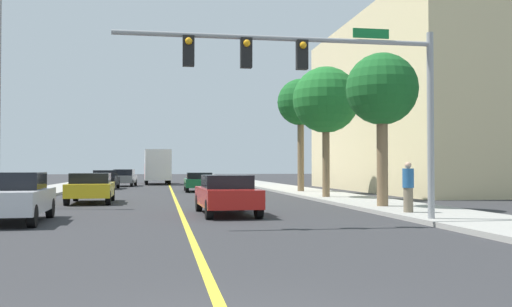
{
  "coord_description": "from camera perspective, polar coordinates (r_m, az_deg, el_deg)",
  "views": [
    {
      "loc": [
        -0.69,
        -5.15,
        1.66
      ],
      "look_at": [
        2.76,
        15.52,
        2.18
      ],
      "focal_mm": 39.59,
      "sensor_mm": 36.0,
      "label": 1
    }
  ],
  "objects": [
    {
      "name": "palm_mid",
      "position": [
        29.41,
        7.06,
        5.32
      ],
      "size": [
        3.41,
        3.41,
        6.71
      ],
      "color": "brown",
      "rests_on": "sidewalk_right"
    },
    {
      "name": "building_right_near",
      "position": [
        43.53,
        19.74,
        4.53
      ],
      "size": [
        15.82,
        22.59,
        12.21
      ],
      "primitive_type": "cube",
      "color": "beige",
      "rests_on": "ground"
    },
    {
      "name": "lane_marking_center",
      "position": [
        47.18,
        -8.66,
        -3.41
      ],
      "size": [
        0.16,
        144.0,
        0.01
      ],
      "primitive_type": "cube",
      "color": "yellow",
      "rests_on": "ground"
    },
    {
      "name": "car_black",
      "position": [
        45.06,
        -14.99,
        -2.53
      ],
      "size": [
        1.93,
        4.51,
        1.44
      ],
      "rotation": [
        0.0,
        0.0,
        3.13
      ],
      "color": "black",
      "rests_on": "ground"
    },
    {
      "name": "car_yellow",
      "position": [
        27.37,
        -16.33,
        -3.31
      ],
      "size": [
        2.1,
        4.54,
        1.39
      ],
      "rotation": [
        0.0,
        0.0,
        0.03
      ],
      "color": "gold",
      "rests_on": "ground"
    },
    {
      "name": "pedestrian",
      "position": [
        19.69,
        15.12,
        -3.29
      ],
      "size": [
        0.38,
        0.38,
        1.7
      ],
      "rotation": [
        0.0,
        0.0,
        3.22
      ],
      "color": "#726651",
      "rests_on": "sidewalk_right"
    },
    {
      "name": "palm_near",
      "position": [
        22.82,
        12.6,
        6.17
      ],
      "size": [
        2.83,
        2.83,
        6.01
      ],
      "color": "brown",
      "rests_on": "sidewalk_right"
    },
    {
      "name": "traffic_signal_mast",
      "position": [
        16.49,
        6.91,
        7.96
      ],
      "size": [
        9.33,
        0.36,
        5.57
      ],
      "color": "gray",
      "rests_on": "sidewalk_right"
    },
    {
      "name": "car_green",
      "position": [
        38.85,
        -5.8,
        -2.82
      ],
      "size": [
        1.95,
        4.34,
        1.31
      ],
      "rotation": [
        0.0,
        0.0,
        -0.01
      ],
      "color": "#196638",
      "rests_on": "ground"
    },
    {
      "name": "car_gray",
      "position": [
        51.13,
        -13.16,
        -2.37
      ],
      "size": [
        2.01,
        4.64,
        1.49
      ],
      "rotation": [
        0.0,
        0.0,
        -0.05
      ],
      "color": "slate",
      "rests_on": "ground"
    },
    {
      "name": "sidewalk_left",
      "position": [
        47.81,
        -18.91,
        -3.24
      ],
      "size": [
        3.45,
        168.0,
        0.15
      ],
      "primitive_type": "cube",
      "color": "#9E9B93",
      "rests_on": "ground"
    },
    {
      "name": "car_red",
      "position": [
        19.83,
        -2.99,
        -4.11
      ],
      "size": [
        1.96,
        4.54,
        1.39
      ],
      "rotation": [
        0.0,
        0.0,
        0.03
      ],
      "color": "red",
      "rests_on": "ground"
    },
    {
      "name": "ground",
      "position": [
        47.18,
        -8.66,
        -3.41
      ],
      "size": [
        192.0,
        192.0,
        0.0
      ],
      "primitive_type": "plane",
      "color": "#2D2D30"
    },
    {
      "name": "sidewalk_right",
      "position": [
        48.06,
        1.55,
        -3.3
      ],
      "size": [
        3.45,
        168.0,
        0.15
      ],
      "primitive_type": "cube",
      "color": "#9E9B93",
      "rests_on": "ground"
    },
    {
      "name": "delivery_truck",
      "position": [
        56.18,
        -9.95,
        -1.3
      ],
      "size": [
        2.71,
        8.12,
        3.34
      ],
      "rotation": [
        0.0,
        0.0,
        0.04
      ],
      "color": "red",
      "rests_on": "ground"
    },
    {
      "name": "car_silver",
      "position": [
        18.46,
        -23.37,
        -4.07
      ],
      "size": [
        2.05,
        4.34,
        1.51
      ],
      "rotation": [
        0.0,
        0.0,
        3.18
      ],
      "color": "#BCBCC1",
      "rests_on": "ground"
    },
    {
      "name": "palm_far",
      "position": [
        36.34,
        4.53,
        5.04
      ],
      "size": [
        2.98,
        2.98,
        7.19
      ],
      "color": "brown",
      "rests_on": "sidewalk_right"
    }
  ]
}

